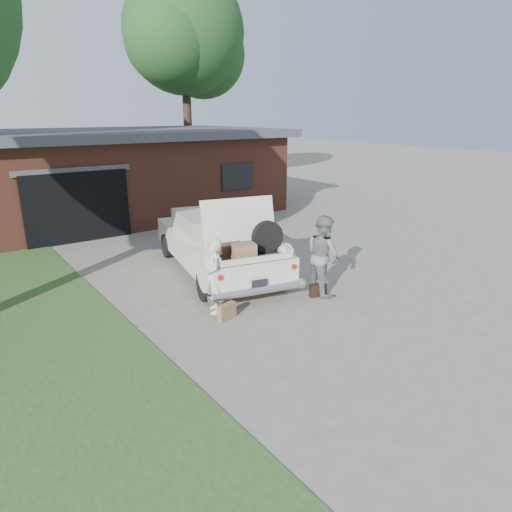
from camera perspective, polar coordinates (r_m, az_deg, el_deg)
ground at (r=9.33m, az=2.19°, el=-7.35°), size 90.00×90.00×0.00m
house at (r=19.28m, az=-17.22°, el=9.99°), size 12.80×7.80×3.30m
tree_right at (r=25.71m, az=-8.77°, el=25.19°), size 7.00×6.09×10.85m
sedan at (r=11.60m, az=-4.77°, el=1.64°), size 3.06×5.52×2.14m
woman_left at (r=9.24m, az=-5.24°, el=-2.51°), size 0.56×0.66×1.54m
woman_right at (r=10.23m, az=8.42°, el=0.11°), size 0.85×1.00×1.80m
suitcase_left at (r=9.10m, az=-3.68°, el=-6.94°), size 0.44×0.22×0.32m
suitcase_right at (r=10.26m, az=7.76°, el=-4.26°), size 0.40×0.23×0.30m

